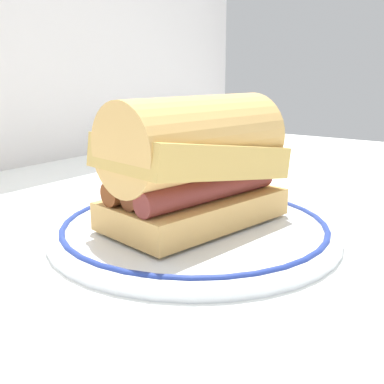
% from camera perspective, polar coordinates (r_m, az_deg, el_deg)
% --- Properties ---
extents(ground_plane, '(1.50, 1.50, 0.00)m').
position_cam_1_polar(ground_plane, '(0.47, -0.64, -5.07)').
color(ground_plane, white).
extents(plate, '(0.28, 0.28, 0.01)m').
position_cam_1_polar(plate, '(0.46, 0.00, -4.53)').
color(plate, white).
rests_on(plate, ground_plane).
extents(sausage_sandwich, '(0.19, 0.13, 0.12)m').
position_cam_1_polar(sausage_sandwich, '(0.44, 0.00, 3.64)').
color(sausage_sandwich, tan).
rests_on(sausage_sandwich, plate).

